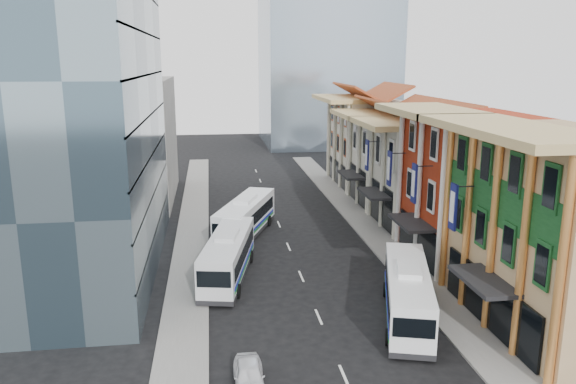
{
  "coord_description": "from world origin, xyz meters",
  "views": [
    {
      "loc": [
        -6.52,
        -24.61,
        16.1
      ],
      "look_at": [
        -0.41,
        19.37,
        5.6
      ],
      "focal_mm": 35.0,
      "sensor_mm": 36.0,
      "label": 1
    }
  ],
  "objects": [
    {
      "name": "shophouse_cream_mid",
      "position": [
        14.0,
        35.5,
        5.0
      ],
      "size": [
        8.0,
        9.0,
        10.0
      ],
      "primitive_type": "cube",
      "color": "beige",
      "rests_on": "ground"
    },
    {
      "name": "shophouse_cream_near",
      "position": [
        14.0,
        26.5,
        5.0
      ],
      "size": [
        8.0,
        9.0,
        10.0
      ],
      "primitive_type": "cube",
      "color": "beige",
      "rests_on": "ground"
    },
    {
      "name": "sidewalk_right",
      "position": [
        8.5,
        22.0,
        0.07
      ],
      "size": [
        3.0,
        90.0,
        0.15
      ],
      "primitive_type": "cube",
      "color": "slate",
      "rests_on": "ground"
    },
    {
      "name": "sidewalk_left",
      "position": [
        -8.5,
        22.0,
        0.07
      ],
      "size": [
        3.0,
        90.0,
        0.15
      ],
      "primitive_type": "cube",
      "color": "slate",
      "rests_on": "ground"
    },
    {
      "name": "shophouse_red",
      "position": [
        14.0,
        17.0,
        6.0
      ],
      "size": [
        8.0,
        10.0,
        12.0
      ],
      "primitive_type": "cube",
      "color": "#9B2911",
      "rests_on": "ground"
    },
    {
      "name": "sedan_left",
      "position": [
        -4.98,
        0.65,
        0.65
      ],
      "size": [
        1.55,
        3.82,
        1.3
      ],
      "primitive_type": "imported",
      "rotation": [
        0.0,
        0.0,
        -0.0
      ],
      "color": "silver",
      "rests_on": "ground"
    },
    {
      "name": "bus_left_near",
      "position": [
        -5.5,
        15.48,
        1.8
      ],
      "size": [
        4.8,
        11.51,
        3.6
      ],
      "primitive_type": null,
      "rotation": [
        0.0,
        0.0,
        -0.2
      ],
      "color": "silver",
      "rests_on": "ground"
    },
    {
      "name": "office_tower",
      "position": [
        -17.0,
        19.0,
        15.0
      ],
      "size": [
        12.0,
        26.0,
        30.0
      ],
      "primitive_type": "cube",
      "color": "#405766",
      "rests_on": "ground"
    },
    {
      "name": "bus_right",
      "position": [
        5.5,
        7.0,
        1.79
      ],
      "size": [
        5.64,
        11.45,
        3.58
      ],
      "primitive_type": null,
      "rotation": [
        0.0,
        0.0,
        -0.28
      ],
      "color": "white",
      "rests_on": "ground"
    },
    {
      "name": "shophouse_cream_far",
      "position": [
        14.0,
        46.0,
        5.5
      ],
      "size": [
        8.0,
        12.0,
        11.0
      ],
      "primitive_type": "cube",
      "color": "beige",
      "rests_on": "ground"
    },
    {
      "name": "bus_left_far",
      "position": [
        -3.51,
        25.76,
        1.86
      ],
      "size": [
        6.62,
        11.79,
        3.71
      ],
      "primitive_type": null,
      "rotation": [
        0.0,
        0.0,
        -0.36
      ],
      "color": "white",
      "rests_on": "ground"
    },
    {
      "name": "office_block_far",
      "position": [
        -16.0,
        42.0,
        7.0
      ],
      "size": [
        10.0,
        18.0,
        14.0
      ],
      "primitive_type": "cube",
      "color": "gray",
      "rests_on": "ground"
    },
    {
      "name": "shophouse_tan",
      "position": [
        14.0,
        5.0,
        6.0
      ],
      "size": [
        8.0,
        14.0,
        12.0
      ],
      "primitive_type": "cube",
      "color": "tan",
      "rests_on": "ground"
    }
  ]
}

